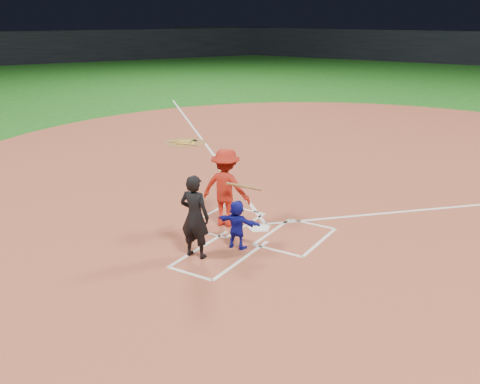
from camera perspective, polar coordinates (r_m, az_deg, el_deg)
The scene contains 14 objects.
ground at distance 12.99m, azimuth 2.06°, elevation -3.92°, with size 120.00×120.00×0.00m, color #165715.
home_plate_dirt at distance 18.17m, azimuth 11.50°, elevation 2.37°, with size 28.00×28.00×0.01m, color brown.
stadium_wall_left at distance 59.10m, azimuth -23.27°, elevation 13.92°, with size 1.20×60.00×3.20m, color black.
home_plate at distance 12.98m, azimuth 2.06°, elevation -3.84°, with size 0.60×0.60×0.02m, color white.
on_deck_circle at distance 21.62m, azimuth -5.91°, elevation 5.27°, with size 1.70×1.70×0.01m, color brown.
on_deck_logo at distance 21.62m, azimuth -5.91°, elevation 5.29°, with size 0.80×0.80×0.00m, color gold.
on_deck_bat_a at distance 21.72m, azimuth -5.20°, elevation 5.46°, with size 0.06×0.06×0.84m, color olive.
on_deck_bat_b at distance 21.66m, azimuth -6.50°, elevation 5.37°, with size 0.06×0.06×0.84m, color #A87D3D.
on_deck_bat_c at distance 21.20m, azimuth -5.76°, elevation 5.11°, with size 0.06×0.06×0.84m, color #A8713D.
bat_weight_donut at distance 21.81m, azimuth -4.86°, elevation 5.50°, with size 0.19×0.19×0.05m, color black.
catcher at distance 11.73m, azimuth -0.31°, elevation -3.48°, with size 1.03×0.33×1.11m, color #121595.
umpire at distance 11.23m, azimuth -4.86°, elevation -2.63°, with size 0.66×0.44×1.82m, color black.
chalk_markings at distance 17.52m, azimuth 10.67°, elevation 1.85°, with size 28.35×17.32×0.01m.
batter_at_plate at distance 12.85m, azimuth -1.52°, elevation 0.46°, with size 1.57×0.90×1.92m.
Camera 1 is at (5.90, -10.44, 4.99)m, focal length 40.00 mm.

